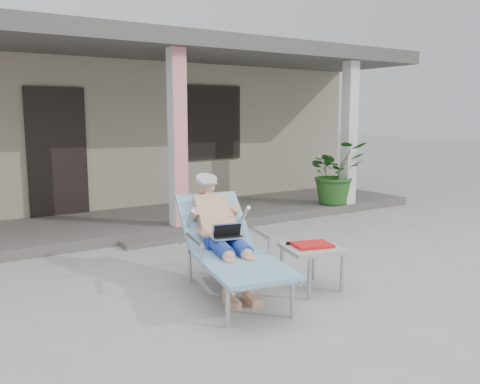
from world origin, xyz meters
TOP-DOWN VIEW (x-y plane):
  - ground at (0.00, 0.00)m, footprint 60.00×60.00m
  - house at (0.00, 6.50)m, footprint 10.40×5.40m
  - porch_deck at (0.00, 3.00)m, footprint 10.00×2.00m
  - porch_overhang at (0.00, 2.95)m, footprint 10.00×2.30m
  - porch_step at (0.00, 1.85)m, footprint 2.00×0.30m
  - lounger at (-0.67, -0.30)m, footprint 1.08×1.96m
  - side_table at (0.08, -0.79)m, footprint 0.67×0.67m
  - potted_palm at (3.28, 2.25)m, footprint 1.25×1.15m

SIDE VIEW (x-z plane):
  - ground at x=0.00m, z-range 0.00..0.00m
  - porch_step at x=0.00m, z-range 0.00..0.07m
  - porch_deck at x=0.00m, z-range 0.00..0.15m
  - side_table at x=0.08m, z-range 0.17..0.66m
  - potted_palm at x=3.28m, z-range 0.15..1.33m
  - lounger at x=-0.67m, z-range 0.14..1.37m
  - house at x=0.00m, z-range 0.02..3.32m
  - porch_overhang at x=0.00m, z-range 1.36..4.21m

